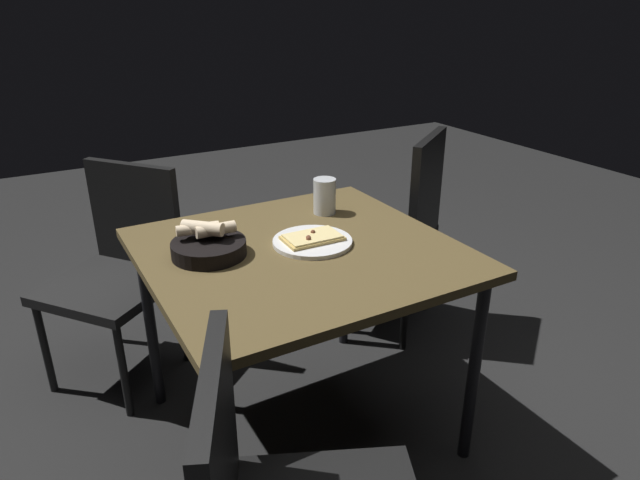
% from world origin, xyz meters
% --- Properties ---
extents(ground, '(8.00, 8.00, 0.00)m').
position_xyz_m(ground, '(0.00, 0.00, 0.00)').
color(ground, black).
extents(dining_table, '(0.96, 0.92, 0.72)m').
position_xyz_m(dining_table, '(0.00, 0.00, 0.66)').
color(dining_table, brown).
rests_on(dining_table, ground).
extents(pizza_plate, '(0.26, 0.26, 0.04)m').
position_xyz_m(pizza_plate, '(0.05, 0.01, 0.73)').
color(pizza_plate, white).
rests_on(pizza_plate, dining_table).
extents(bread_basket, '(0.23, 0.23, 0.11)m').
position_xyz_m(bread_basket, '(-0.27, 0.09, 0.76)').
color(bread_basket, black).
rests_on(bread_basket, dining_table).
extents(beer_glass, '(0.08, 0.08, 0.13)m').
position_xyz_m(beer_glass, '(0.23, 0.24, 0.78)').
color(beer_glass, silver).
rests_on(beer_glass, dining_table).
extents(chair_far, '(0.61, 0.61, 0.93)m').
position_xyz_m(chair_far, '(0.72, 0.41, 0.53)').
color(chair_far, black).
rests_on(chair_far, ground).
extents(chair_spare, '(0.62, 0.62, 0.86)m').
position_xyz_m(chair_spare, '(-0.45, 0.70, 0.49)').
color(chair_spare, black).
rests_on(chair_spare, ground).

